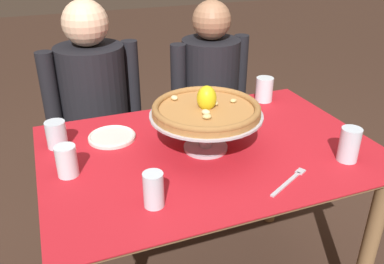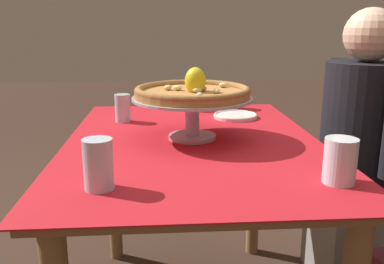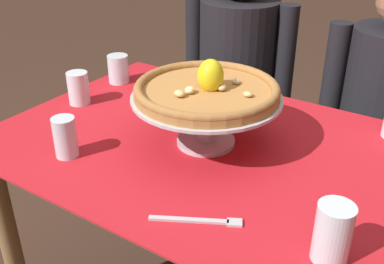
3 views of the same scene
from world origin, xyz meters
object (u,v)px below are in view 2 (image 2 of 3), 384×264
object	(u,v)px
pizza_stand	(192,108)
water_glass_side_left	(185,100)
pizza	(193,91)
dinner_fork	(97,155)
water_glass_front_left	(123,110)
water_glass_back_left	(230,99)
side_plate	(235,116)
water_glass_front_right	(99,168)
water_glass_back_right	(340,163)
diner_left	(358,156)

from	to	relation	value
pizza_stand	water_glass_side_left	distance (m)	0.49
pizza	dinner_fork	xyz separation A→B (m)	(0.17, -0.29, -0.16)
water_glass_front_left	water_glass_back_left	bearing A→B (deg)	116.48
water_glass_back_left	side_plate	size ratio (longest dim) A/B	0.56
water_glass_front_left	water_glass_front_right	bearing A→B (deg)	0.57
water_glass_back_left	side_plate	distance (m)	0.20
water_glass_back_right	water_glass_back_left	distance (m)	0.94
water_glass_side_left	water_glass_back_left	size ratio (longest dim) A/B	1.05
pizza_stand	water_glass_side_left	bearing A→B (deg)	179.58
pizza	water_glass_back_right	bearing A→B (deg)	37.17
pizza	side_plate	size ratio (longest dim) A/B	2.12
pizza	water_glass_back_left	world-z (taller)	pizza
pizza_stand	water_glass_back_left	xyz separation A→B (m)	(-0.50, 0.21, -0.06)
water_glass_front_right	diner_left	bearing A→B (deg)	126.25
water_glass_side_left	water_glass_back_left	xyz separation A→B (m)	(-0.02, 0.21, -0.00)
water_glass_back_right	water_glass_side_left	world-z (taller)	water_glass_back_right
pizza_stand	water_glass_front_left	world-z (taller)	pizza_stand
water_glass_front_left	dinner_fork	size ratio (longest dim) A/B	0.59
pizza_stand	side_plate	bearing A→B (deg)	146.62
pizza	water_glass_side_left	world-z (taller)	pizza
pizza	side_plate	bearing A→B (deg)	146.75
water_glass_back_right	side_plate	world-z (taller)	water_glass_back_right
pizza_stand	pizza	world-z (taller)	pizza
water_glass_front_right	water_glass_back_left	distance (m)	1.03
water_glass_side_left	side_plate	xyz separation A→B (m)	(0.18, 0.20, -0.04)
pizza_stand	water_glass_back_right	size ratio (longest dim) A/B	3.58
dinner_fork	pizza_stand	bearing A→B (deg)	120.10
water_glass_front_left	water_glass_back_left	world-z (taller)	water_glass_front_left
pizza	water_glass_front_left	xyz separation A→B (m)	(-0.27, -0.26, -0.11)
side_plate	diner_left	size ratio (longest dim) A/B	0.15
water_glass_front_right	dinner_fork	size ratio (longest dim) A/B	0.66
pizza_stand	water_glass_side_left	size ratio (longest dim) A/B	3.79
water_glass_back_left	dinner_fork	bearing A→B (deg)	-36.86
water_glass_front_right	water_glass_front_left	bearing A→B (deg)	-179.43
side_plate	pizza_stand	bearing A→B (deg)	-33.38
water_glass_front_left	water_glass_side_left	size ratio (longest dim) A/B	1.03
diner_left	pizza_stand	bearing A→B (deg)	-68.20
dinner_fork	diner_left	xyz separation A→B (m)	(-0.46, 1.03, -0.18)
pizza_stand	water_glass_front_right	size ratio (longest dim) A/B	3.30
water_glass_side_left	diner_left	world-z (taller)	diner_left
water_glass_back_right	diner_left	bearing A→B (deg)	150.51
water_glass_back_right	water_glass_back_left	bearing A→B (deg)	-172.94
dinner_fork	side_plate	bearing A→B (deg)	133.87
pizza	water_glass_front_left	distance (m)	0.39
pizza_stand	water_glass_back_left	size ratio (longest dim) A/B	4.00
water_glass_side_left	diner_left	size ratio (longest dim) A/B	0.09
water_glass_back_right	dinner_fork	xyz separation A→B (m)	(-0.26, -0.62, -0.05)
water_glass_front_left	dinner_fork	distance (m)	0.44
water_glass_front_right	side_plate	bearing A→B (deg)	148.46
dinner_fork	diner_left	world-z (taller)	diner_left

